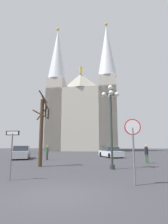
{
  "coord_description": "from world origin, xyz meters",
  "views": [
    {
      "loc": [
        1.37,
        -6.58,
        1.78
      ],
      "look_at": [
        -0.58,
        20.91,
        6.49
      ],
      "focal_mm": 29.43,
      "sensor_mm": 36.0,
      "label": 1
    }
  ],
  "objects_px": {
    "stop_sign": "(133,139)",
    "one_way_arrow_sign": "(12,149)",
    "pedestrian_walking": "(47,151)",
    "parked_car_far_white": "(110,152)",
    "parked_car_near_silver": "(21,153)",
    "pedestrian_standing": "(146,152)",
    "cathedral": "(84,112)",
    "bare_tree": "(42,129)",
    "street_lamp": "(111,114)"
  },
  "relations": [
    {
      "from": "one_way_arrow_sign",
      "to": "parked_car_far_white",
      "type": "distance_m",
      "value": 16.6
    },
    {
      "from": "stop_sign",
      "to": "one_way_arrow_sign",
      "type": "distance_m",
      "value": 5.91
    },
    {
      "from": "street_lamp",
      "to": "bare_tree",
      "type": "relative_size",
      "value": 1.01
    },
    {
      "from": "stop_sign",
      "to": "parked_car_near_silver",
      "type": "xyz_separation_m",
      "value": [
        -10.45,
        12.97,
        -1.28
      ]
    },
    {
      "from": "stop_sign",
      "to": "parked_car_near_silver",
      "type": "height_order",
      "value": "stop_sign"
    },
    {
      "from": "parked_car_far_white",
      "to": "pedestrian_walking",
      "type": "bearing_deg",
      "value": -147.64
    },
    {
      "from": "stop_sign",
      "to": "pedestrian_walking",
      "type": "relative_size",
      "value": 1.84
    },
    {
      "from": "cathedral",
      "to": "pedestrian_walking",
      "type": "relative_size",
      "value": 20.83
    },
    {
      "from": "cathedral",
      "to": "bare_tree",
      "type": "relative_size",
      "value": 5.39
    },
    {
      "from": "cathedral",
      "to": "bare_tree",
      "type": "height_order",
      "value": "cathedral"
    },
    {
      "from": "pedestrian_walking",
      "to": "parked_car_near_silver",
      "type": "bearing_deg",
      "value": 158.12
    },
    {
      "from": "street_lamp",
      "to": "pedestrian_standing",
      "type": "xyz_separation_m",
      "value": [
        3.42,
        4.02,
        -2.93
      ]
    },
    {
      "from": "bare_tree",
      "to": "parked_car_near_silver",
      "type": "bearing_deg",
      "value": 122.54
    },
    {
      "from": "bare_tree",
      "to": "parked_car_near_silver",
      "type": "height_order",
      "value": "bare_tree"
    },
    {
      "from": "cathedral",
      "to": "street_lamp",
      "type": "xyz_separation_m",
      "value": [
        4.45,
        -33.79,
        -5.92
      ]
    },
    {
      "from": "cathedral",
      "to": "one_way_arrow_sign",
      "type": "height_order",
      "value": "cathedral"
    },
    {
      "from": "stop_sign",
      "to": "bare_tree",
      "type": "xyz_separation_m",
      "value": [
        -6.01,
        6.01,
        0.95
      ]
    },
    {
      "from": "street_lamp",
      "to": "stop_sign",
      "type": "bearing_deg",
      "value": -83.54
    },
    {
      "from": "pedestrian_walking",
      "to": "one_way_arrow_sign",
      "type": "bearing_deg",
      "value": -83.89
    },
    {
      "from": "parked_car_far_white",
      "to": "street_lamp",
      "type": "bearing_deg",
      "value": -93.48
    },
    {
      "from": "parked_car_far_white",
      "to": "cathedral",
      "type": "bearing_deg",
      "value": 102.76
    },
    {
      "from": "bare_tree",
      "to": "pedestrian_standing",
      "type": "height_order",
      "value": "bare_tree"
    },
    {
      "from": "street_lamp",
      "to": "parked_car_near_silver",
      "type": "relative_size",
      "value": 1.34
    },
    {
      "from": "bare_tree",
      "to": "pedestrian_standing",
      "type": "xyz_separation_m",
      "value": [
        8.87,
        2.99,
        -1.94
      ]
    },
    {
      "from": "parked_car_far_white",
      "to": "bare_tree",
      "type": "bearing_deg",
      "value": -121.23
    },
    {
      "from": "stop_sign",
      "to": "parked_car_far_white",
      "type": "relative_size",
      "value": 0.64
    },
    {
      "from": "parked_car_far_white",
      "to": "one_way_arrow_sign",
      "type": "bearing_deg",
      "value": -111.1
    },
    {
      "from": "street_lamp",
      "to": "pedestrian_standing",
      "type": "distance_m",
      "value": 6.03
    },
    {
      "from": "one_way_arrow_sign",
      "to": "parked_car_near_silver",
      "type": "height_order",
      "value": "one_way_arrow_sign"
    },
    {
      "from": "stop_sign",
      "to": "parked_car_near_silver",
      "type": "bearing_deg",
      "value": 128.88
    },
    {
      "from": "stop_sign",
      "to": "pedestrian_standing",
      "type": "xyz_separation_m",
      "value": [
        2.85,
        9.0,
        -0.99
      ]
    },
    {
      "from": "pedestrian_walking",
      "to": "stop_sign",
      "type": "bearing_deg",
      "value": -58.78
    },
    {
      "from": "bare_tree",
      "to": "street_lamp",
      "type": "bearing_deg",
      "value": -10.67
    },
    {
      "from": "pedestrian_walking",
      "to": "parked_car_far_white",
      "type": "bearing_deg",
      "value": 32.36
    },
    {
      "from": "street_lamp",
      "to": "bare_tree",
      "type": "distance_m",
      "value": 5.63
    },
    {
      "from": "cathedral",
      "to": "parked_car_near_silver",
      "type": "height_order",
      "value": "cathedral"
    },
    {
      "from": "bare_tree",
      "to": "pedestrian_standing",
      "type": "distance_m",
      "value": 9.56
    },
    {
      "from": "cathedral",
      "to": "stop_sign",
      "type": "bearing_deg",
      "value": -82.63
    },
    {
      "from": "one_way_arrow_sign",
      "to": "bare_tree",
      "type": "xyz_separation_m",
      "value": [
        -0.16,
        5.36,
        1.41
      ]
    },
    {
      "from": "one_way_arrow_sign",
      "to": "street_lamp",
      "type": "distance_m",
      "value": 7.25
    },
    {
      "from": "stop_sign",
      "to": "pedestrian_standing",
      "type": "height_order",
      "value": "stop_sign"
    },
    {
      "from": "parked_car_near_silver",
      "to": "one_way_arrow_sign",
      "type": "bearing_deg",
      "value": -69.51
    },
    {
      "from": "stop_sign",
      "to": "bare_tree",
      "type": "bearing_deg",
      "value": 135.03
    },
    {
      "from": "pedestrian_walking",
      "to": "pedestrian_standing",
      "type": "xyz_separation_m",
      "value": [
        9.88,
        -2.59,
        0.07
      ]
    },
    {
      "from": "street_lamp",
      "to": "one_way_arrow_sign",
      "type": "bearing_deg",
      "value": -140.69
    },
    {
      "from": "bare_tree",
      "to": "parked_car_far_white",
      "type": "xyz_separation_m",
      "value": [
        6.13,
        10.1,
        -2.31
      ]
    },
    {
      "from": "street_lamp",
      "to": "pedestrian_standing",
      "type": "relative_size",
      "value": 3.68
    },
    {
      "from": "street_lamp",
      "to": "parked_car_near_silver",
      "type": "bearing_deg",
      "value": 141.08
    },
    {
      "from": "one_way_arrow_sign",
      "to": "bare_tree",
      "type": "height_order",
      "value": "bare_tree"
    },
    {
      "from": "stop_sign",
      "to": "street_lamp",
      "type": "xyz_separation_m",
      "value": [
        -0.56,
        4.98,
        1.94
      ]
    }
  ]
}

